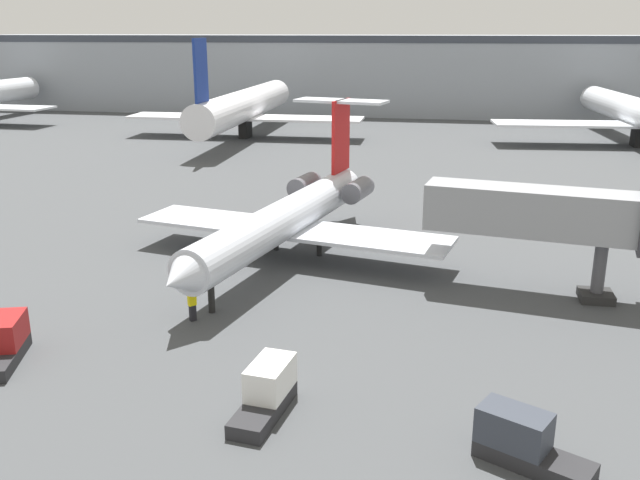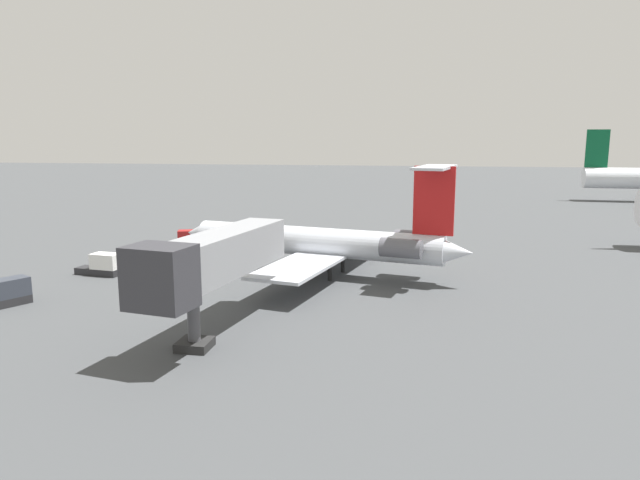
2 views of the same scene
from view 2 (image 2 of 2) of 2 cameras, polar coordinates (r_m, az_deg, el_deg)
ground_plane at (r=51.24m, az=-5.04°, el=-2.97°), size 400.00×400.00×0.10m
regional_jet at (r=48.10m, az=0.59°, el=-0.12°), size 21.61×26.14×9.49m
jet_bridge at (r=33.08m, az=-11.12°, el=-2.05°), size 13.99×5.16×6.38m
ground_crew_marshaller at (r=53.95m, az=-10.63°, el=-1.45°), size 0.46×0.47×1.69m
baggage_tug_lead at (r=52.02m, az=-21.05°, el=-2.42°), size 1.90×4.15×1.90m
baggage_tug_trailing at (r=45.44m, az=-29.16°, el=-4.80°), size 4.20×3.08×1.90m
baggage_tug_spare at (r=62.29m, az=-13.31°, el=-0.02°), size 2.54×4.24×1.90m
cargo_container_uld at (r=66.17m, az=-8.06°, el=0.87°), size 2.40×2.60×1.95m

